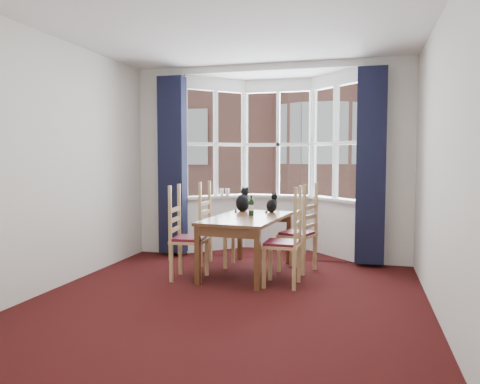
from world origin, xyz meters
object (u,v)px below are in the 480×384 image
(dining_table, at_px, (248,223))
(cat_right, at_px, (272,205))
(cat_left, at_px, (243,202))
(candle_short, at_px, (227,192))
(chair_right_near, at_px, (290,245))
(wine_bottle, at_px, (251,206))
(chair_left_far, at_px, (211,230))
(chair_left_near, at_px, (182,240))
(candle_tall, at_px, (222,192))
(chair_right_far, at_px, (304,235))

(dining_table, bearing_deg, cat_right, 69.16)
(cat_left, bearing_deg, dining_table, -69.87)
(candle_short, bearing_deg, chair_right_near, -54.84)
(chair_right_near, relative_size, cat_right, 3.36)
(candle_short, bearing_deg, cat_left, -59.84)
(cat_left, bearing_deg, cat_right, -1.08)
(cat_right, relative_size, candle_short, 2.52)
(cat_right, bearing_deg, chair_right_near, -68.30)
(wine_bottle, bearing_deg, candle_short, 119.13)
(dining_table, xyz_separation_m, chair_left_far, (-0.59, 0.33, -0.17))
(chair_left_near, height_order, candle_tall, candle_tall)
(chair_right_near, height_order, candle_short, candle_short)
(cat_right, bearing_deg, candle_tall, 141.55)
(wine_bottle, relative_size, candle_tall, 2.53)
(cat_left, height_order, candle_tall, cat_left)
(chair_left_near, height_order, chair_left_far, same)
(dining_table, bearing_deg, chair_left_near, -146.09)
(dining_table, height_order, chair_left_near, chair_left_near)
(chair_left_far, relative_size, chair_right_far, 1.00)
(chair_right_far, height_order, wine_bottle, wine_bottle)
(chair_left_far, relative_size, cat_left, 2.58)
(chair_right_near, distance_m, cat_right, 1.15)
(cat_left, relative_size, wine_bottle, 1.31)
(cat_left, height_order, wine_bottle, cat_left)
(chair_right_near, distance_m, candle_tall, 2.27)
(dining_table, distance_m, candle_tall, 1.52)
(chair_left_near, height_order, chair_right_far, same)
(chair_left_near, distance_m, chair_right_near, 1.31)
(chair_left_far, height_order, cat_right, cat_right)
(cat_left, relative_size, candle_short, 3.28)
(chair_right_far, height_order, candle_short, candle_short)
(chair_left_near, distance_m, candle_tall, 1.83)
(dining_table, relative_size, cat_right, 5.86)
(chair_left_near, distance_m, wine_bottle, 1.00)
(chair_left_far, relative_size, candle_short, 8.47)
(candle_tall, height_order, candle_short, same)
(dining_table, bearing_deg, wine_bottle, 81.14)
(wine_bottle, height_order, candle_short, wine_bottle)
(chair_right_near, xyz_separation_m, wine_bottle, (-0.59, 0.59, 0.37))
(candle_tall, bearing_deg, candle_short, 18.99)
(chair_left_near, xyz_separation_m, candle_short, (0.05, 1.80, 0.45))
(chair_left_near, relative_size, chair_right_near, 1.00)
(candle_short, bearing_deg, candle_tall, -161.01)
(chair_left_far, height_order, chair_right_near, same)
(dining_table, distance_m, chair_right_near, 0.79)
(chair_right_near, height_order, cat_right, cat_right)
(chair_right_near, relative_size, cat_left, 2.58)
(wine_bottle, bearing_deg, cat_left, 117.22)
(chair_right_near, bearing_deg, dining_table, 142.71)
(cat_left, bearing_deg, candle_tall, 125.80)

